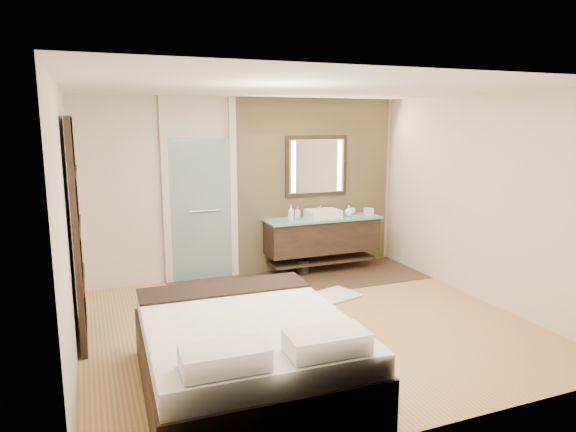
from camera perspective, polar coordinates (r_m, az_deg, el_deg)
name	(u,v)px	position (r m, az deg, el deg)	size (l,w,h in m)	color
floor	(307,325)	(6.15, 2.14, -11.96)	(5.00, 5.00, 0.00)	#9F7442
tile_strip	(301,280)	(7.75, 1.43, -7.09)	(3.80, 1.30, 0.01)	#38281E
stone_wall	(315,185)	(8.21, 3.01, 3.50)	(2.60, 0.08, 2.70)	tan
vanity	(322,235)	(8.08, 3.82, -2.16)	(1.85, 0.55, 0.88)	black
mirror_unit	(317,166)	(8.13, 3.19, 5.55)	(1.06, 0.04, 0.96)	black
frosted_door	(201,204)	(7.66, -9.67, 1.29)	(1.10, 0.12, 2.70)	silver
shoji_partition	(77,230)	(5.91, -22.41, -1.42)	(0.06, 1.20, 2.40)	black
bed	(246,353)	(4.67, -4.66, -14.93)	(1.81, 2.23, 0.84)	black
bath_mat	(331,296)	(7.05, 4.82, -8.84)	(0.72, 0.50, 0.02)	white
waste_bin	(303,267)	(8.00, 1.67, -5.73)	(0.18, 0.18, 0.23)	black
tissue_box	(369,211)	(8.38, 8.95, 0.52)	(0.12, 0.12, 0.10)	silver
soap_bottle_a	(291,213)	(7.68, 0.33, 0.31)	(0.10, 0.10, 0.25)	silver
soap_bottle_b	(298,213)	(7.94, 1.07, 0.39)	(0.08, 0.08, 0.18)	#B2B2B2
soap_bottle_c	(349,211)	(8.18, 6.76, 0.58)	(0.13, 0.13, 0.17)	#C3F5EE
cup	(352,211)	(8.40, 7.09, 0.56)	(0.12, 0.12, 0.09)	white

